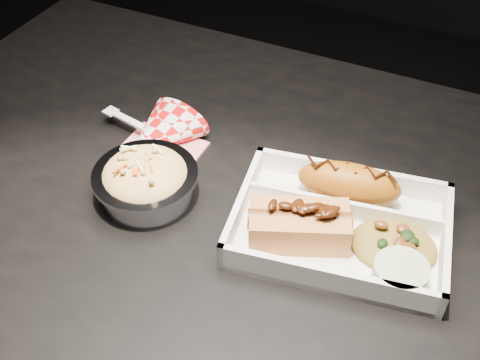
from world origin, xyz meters
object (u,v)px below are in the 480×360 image
object	(u,v)px
hotdog	(299,223)
foil_coleslaw_cup	(146,179)
fried_pastry	(349,183)
napkin_fork	(157,137)
dining_table	(262,272)
food_tray	(339,228)

from	to	relation	value
hotdog	foil_coleslaw_cup	xyz separation A→B (m)	(-0.20, -0.01, -0.00)
fried_pastry	napkin_fork	distance (m)	0.28
dining_table	food_tray	size ratio (longest dim) A/B	4.36
fried_pastry	foil_coleslaw_cup	world-z (taller)	foil_coleslaw_cup
food_tray	dining_table	bearing A→B (deg)	-172.48
foil_coleslaw_cup	hotdog	bearing A→B (deg)	2.60
dining_table	foil_coleslaw_cup	xyz separation A→B (m)	(-0.16, -0.02, 0.12)
fried_pastry	food_tray	bearing A→B (deg)	-80.81
food_tray	hotdog	distance (m)	0.06
fried_pastry	foil_coleslaw_cup	xyz separation A→B (m)	(-0.23, -0.10, -0.00)
food_tray	foil_coleslaw_cup	bearing A→B (deg)	-179.20
food_tray	fried_pastry	size ratio (longest dim) A/B	2.14
food_tray	hotdog	xyz separation A→B (m)	(-0.04, -0.03, 0.02)
dining_table	foil_coleslaw_cup	size ratio (longest dim) A/B	9.03
food_tray	fried_pastry	distance (m)	0.06
hotdog	napkin_fork	distance (m)	0.26
food_tray	fried_pastry	bearing A→B (deg)	90.00
foil_coleslaw_cup	napkin_fork	world-z (taller)	napkin_fork
food_tray	fried_pastry	world-z (taller)	fried_pastry
dining_table	food_tray	distance (m)	0.14
napkin_fork	hotdog	bearing A→B (deg)	-7.69
hotdog	napkin_fork	xyz separation A→B (m)	(-0.24, 0.08, -0.02)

